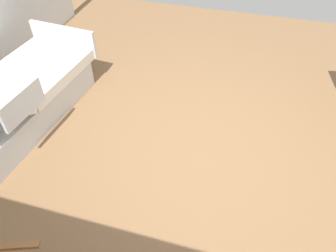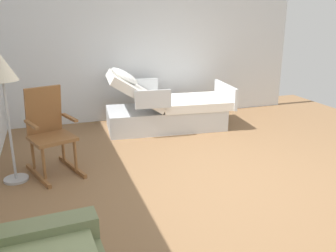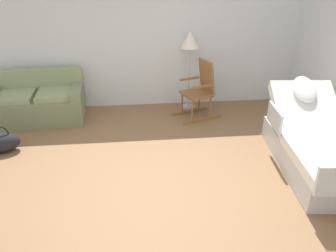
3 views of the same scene
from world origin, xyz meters
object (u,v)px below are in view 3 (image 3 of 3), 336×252
at_px(rocking_chair, 200,90).
at_px(floor_lamp, 190,45).
at_px(couch, 38,104).
at_px(hospital_bed, 315,148).
at_px(duffel_bag, 0,142).

relative_size(rocking_chair, floor_lamp, 0.71).
bearing_deg(couch, hospital_bed, -26.14).
xyz_separation_m(couch, rocking_chair, (2.91, -0.15, 0.20)).
height_order(hospital_bed, duffel_bag, hospital_bed).
xyz_separation_m(floor_lamp, duffel_bag, (-3.07, -1.40, -1.07)).
height_order(rocking_chair, floor_lamp, floor_lamp).
relative_size(hospital_bed, rocking_chair, 2.04).
bearing_deg(duffel_bag, floor_lamp, 24.59).
relative_size(hospital_bed, duffel_bag, 3.55).
bearing_deg(duffel_bag, couch, 75.31).
xyz_separation_m(hospital_bed, rocking_chair, (-1.23, 1.89, 0.19)).
distance_m(rocking_chair, floor_lamp, 0.85).
distance_m(hospital_bed, floor_lamp, 2.84).
height_order(hospital_bed, rocking_chair, hospital_bed).
xyz_separation_m(couch, floor_lamp, (2.77, 0.27, 0.92)).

